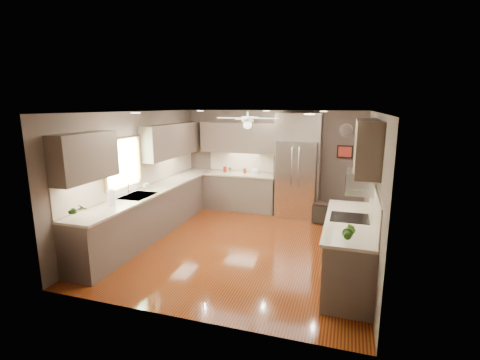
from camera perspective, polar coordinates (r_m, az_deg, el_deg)
The scene contains 27 objects.
floor at distance 6.79m, azimuth 0.45°, elevation -10.49°, with size 5.00×5.00×0.00m, color #4B120A.
ceiling at distance 6.27m, azimuth 0.49°, elevation 11.12°, with size 5.00×5.00×0.00m, color white.
wall_back at distance 8.80m, azimuth 5.24°, elevation 3.16°, with size 4.50×4.50×0.00m, color brown.
wall_front at distance 4.17m, azimuth -9.70°, elevation -7.05°, with size 4.50×4.50×0.00m, color brown.
wall_left at distance 7.38m, azimuth -16.49°, elevation 0.99°, with size 5.00×5.00×0.00m, color brown.
wall_right at distance 6.16m, azimuth 20.92°, elevation -1.44°, with size 5.00×5.00×0.00m, color brown.
canister_a at distance 8.88m, azimuth -2.47°, elevation 1.78°, with size 0.09×0.09×0.14m, color maroon.
canister_b at distance 8.80m, azimuth -1.63°, elevation 1.62°, with size 0.09×0.09×0.14m, color silver.
canister_d at distance 8.76m, azimuth 0.78°, elevation 1.51°, with size 0.08×0.08×0.12m, color maroon.
soap_bottle at distance 7.33m, azimuth -15.07°, elevation -0.79°, with size 0.08×0.08×0.17m, color white.
potted_plant_left at distance 5.72m, azimuth -25.03°, elevation -4.42°, with size 0.16×0.11×0.31m, color #2E611B.
potted_plant_right at distance 4.50m, azimuth 17.46°, elevation -8.19°, with size 0.16×0.13×0.30m, color #2E611B.
bowl at distance 8.67m, azimuth 2.56°, elevation 1.18°, with size 0.23×0.23×0.06m, color beige.
left_run at distance 7.52m, azimuth -13.63°, elevation -4.65°, with size 0.65×4.70×1.45m.
back_run at distance 8.85m, azimuth 0.14°, elevation -1.80°, with size 1.85×0.65×1.45m.
uppers at distance 7.22m, azimuth -3.53°, elevation 6.22°, with size 4.50×4.70×0.95m.
window at distance 6.91m, azimuth -18.73°, elevation 2.65°, with size 0.05×1.12×0.92m.
sink at distance 6.87m, azimuth -16.42°, elevation -2.73°, with size 0.50×0.70×0.32m.
refrigerator at distance 8.35m, azimuth 9.43°, elevation 2.14°, with size 1.06×0.75×2.45m.
right_run at distance 5.61m, azimuth 17.44°, elevation -10.70°, with size 0.70×2.20×1.45m.
microwave at distance 5.56m, azimuth 19.09°, elevation -0.26°, with size 0.43×0.55×0.34m.
ceiling_fan at distance 6.56m, azimuth 1.26°, elevation 9.69°, with size 1.18×1.18×0.32m.
recessed_lights at distance 6.66m, azimuth 1.18°, elevation 11.12°, with size 2.84×3.14×0.01m.
wall_clock at distance 8.50m, azimuth 17.04°, elevation 7.81°, with size 0.30×0.03×0.30m.
framed_print at distance 8.54m, azimuth 16.83°, elevation 4.46°, with size 0.36×0.03×0.30m.
stool at distance 8.10m, azimuth 13.43°, elevation -5.26°, with size 0.46×0.46×0.46m.
paper_towel at distance 6.28m, azimuth -20.39°, elevation -2.75°, with size 0.12×0.12×0.30m.
Camera 1 is at (1.83, -6.00, 2.60)m, focal length 26.00 mm.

